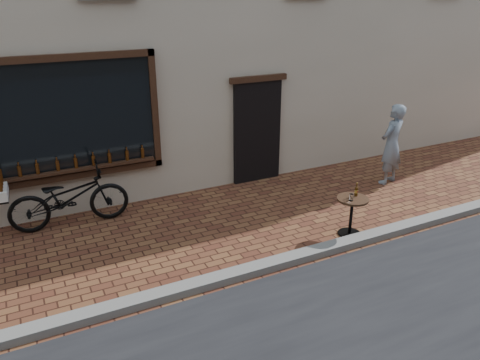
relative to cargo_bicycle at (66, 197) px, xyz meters
name	(u,v)px	position (x,y,z in m)	size (l,w,h in m)	color
ground	(254,281)	(2.16, -3.04, -0.55)	(90.00, 90.00, 0.00)	#4F2619
kerb	(248,271)	(2.16, -2.84, -0.49)	(90.00, 0.25, 0.12)	slate
cargo_bicycle	(66,197)	(0.00, 0.00, 0.00)	(2.40, 0.81, 1.16)	black
bistro_table	(352,209)	(4.33, -2.52, -0.06)	(0.54, 0.54, 0.93)	black
pedestrian	(392,144)	(6.58, -1.00, 0.32)	(0.64, 0.42, 1.76)	gray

